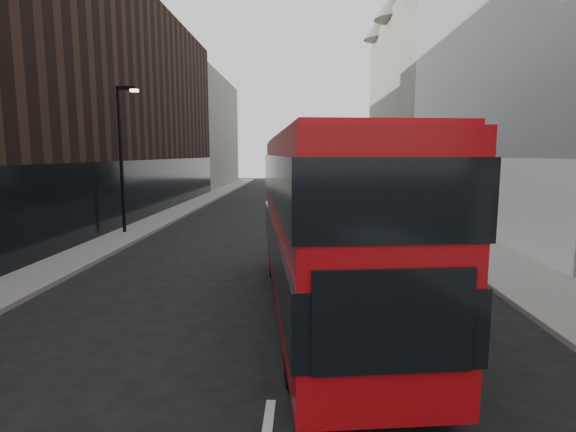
# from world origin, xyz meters

# --- Properties ---
(sidewalk_right) EXTENTS (3.00, 80.00, 0.15)m
(sidewalk_right) POSITION_xyz_m (7.50, 25.00, 0.07)
(sidewalk_right) COLOR slate
(sidewalk_right) RESTS_ON ground
(sidewalk_left) EXTENTS (2.00, 80.00, 0.15)m
(sidewalk_left) POSITION_xyz_m (-8.00, 25.00, 0.07)
(sidewalk_left) COLOR slate
(sidewalk_left) RESTS_ON ground
(building_modern_block) EXTENTS (5.03, 22.00, 20.00)m
(building_modern_block) POSITION_xyz_m (11.47, 21.00, 9.90)
(building_modern_block) COLOR #A3A9AE
(building_modern_block) RESTS_ON ground
(building_victorian) EXTENTS (6.50, 24.00, 21.00)m
(building_victorian) POSITION_xyz_m (11.38, 44.00, 9.66)
(building_victorian) COLOR slate
(building_victorian) RESTS_ON ground
(building_left_mid) EXTENTS (5.00, 24.00, 14.00)m
(building_left_mid) POSITION_xyz_m (-11.50, 30.00, 7.00)
(building_left_mid) COLOR black
(building_left_mid) RESTS_ON ground
(building_left_far) EXTENTS (5.00, 20.00, 13.00)m
(building_left_far) POSITION_xyz_m (-11.50, 52.00, 6.50)
(building_left_far) COLOR slate
(building_left_far) RESTS_ON ground
(street_lamp) EXTENTS (1.06, 0.22, 7.00)m
(street_lamp) POSITION_xyz_m (-8.22, 18.00, 4.18)
(street_lamp) COLOR black
(street_lamp) RESTS_ON sidewalk_left
(red_bus) EXTENTS (3.78, 11.11, 4.41)m
(red_bus) POSITION_xyz_m (1.03, 7.35, 2.45)
(red_bus) COLOR #A20A0E
(red_bus) RESTS_ON ground
(grey_bus) EXTENTS (3.85, 12.73, 4.05)m
(grey_bus) POSITION_xyz_m (3.39, 38.54, 2.17)
(grey_bus) COLOR black
(grey_bus) RESTS_ON ground
(car_a) EXTENTS (1.95, 4.10, 1.35)m
(car_a) POSITION_xyz_m (0.65, 14.99, 0.68)
(car_a) COLOR black
(car_a) RESTS_ON ground
(car_b) EXTENTS (2.05, 4.89, 1.57)m
(car_b) POSITION_xyz_m (2.44, 22.68, 0.79)
(car_b) COLOR gray
(car_b) RESTS_ON ground
(car_c) EXTENTS (2.40, 5.03, 1.42)m
(car_c) POSITION_xyz_m (4.53, 28.47, 0.71)
(car_c) COLOR black
(car_c) RESTS_ON ground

